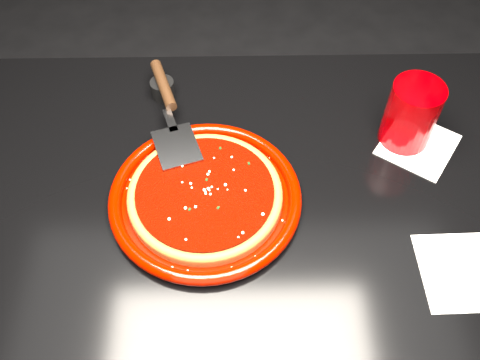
% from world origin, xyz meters
% --- Properties ---
extents(floor, '(4.00, 4.00, 0.01)m').
position_xyz_m(floor, '(0.00, 0.00, -0.01)').
color(floor, black).
rests_on(floor, ground).
extents(table, '(1.20, 0.80, 0.75)m').
position_xyz_m(table, '(0.00, 0.00, 0.38)').
color(table, black).
rests_on(table, floor).
extents(plate, '(0.44, 0.44, 0.02)m').
position_xyz_m(plate, '(-0.06, 0.02, 0.76)').
color(plate, '#700800').
rests_on(plate, table).
extents(pizza_crust, '(0.35, 0.35, 0.01)m').
position_xyz_m(pizza_crust, '(-0.06, 0.02, 0.77)').
color(pizza_crust, brown).
rests_on(pizza_crust, plate).
extents(pizza_crust_rim, '(0.35, 0.35, 0.02)m').
position_xyz_m(pizza_crust_rim, '(-0.06, 0.02, 0.77)').
color(pizza_crust_rim, brown).
rests_on(pizza_crust_rim, plate).
extents(pizza_sauce, '(0.31, 0.31, 0.01)m').
position_xyz_m(pizza_sauce, '(-0.06, 0.02, 0.78)').
color(pizza_sauce, '#670800').
rests_on(pizza_sauce, plate).
extents(parmesan_dusting, '(0.23, 0.23, 0.01)m').
position_xyz_m(parmesan_dusting, '(-0.06, 0.02, 0.78)').
color(parmesan_dusting, beige).
rests_on(parmesan_dusting, plate).
extents(basil_flecks, '(0.21, 0.21, 0.00)m').
position_xyz_m(basil_flecks, '(-0.06, 0.02, 0.78)').
color(basil_flecks, black).
rests_on(basil_flecks, plate).
extents(pizza_server, '(0.18, 0.33, 0.02)m').
position_xyz_m(pizza_server, '(-0.13, 0.20, 0.79)').
color(pizza_server, '#ACAEB3').
rests_on(pizza_server, plate).
extents(cup, '(0.12, 0.12, 0.13)m').
position_xyz_m(cup, '(0.31, 0.16, 0.81)').
color(cup, '#930001').
rests_on(cup, table).
extents(napkin_a, '(0.14, 0.14, 0.00)m').
position_xyz_m(napkin_a, '(0.35, -0.12, 0.75)').
color(napkin_a, white).
rests_on(napkin_a, table).
extents(napkin_b, '(0.18, 0.18, 0.00)m').
position_xyz_m(napkin_b, '(0.33, 0.14, 0.75)').
color(napkin_b, white).
rests_on(napkin_b, table).
extents(ramekin, '(0.06, 0.06, 0.04)m').
position_xyz_m(ramekin, '(-0.15, 0.28, 0.77)').
color(ramekin, black).
rests_on(ramekin, table).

